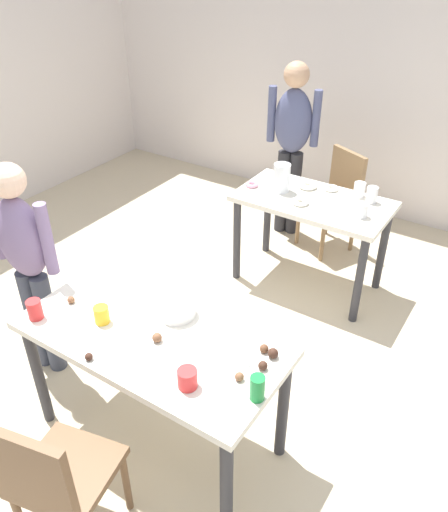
{
  "coord_description": "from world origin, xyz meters",
  "views": [
    {
      "loc": [
        1.31,
        -1.57,
        2.47
      ],
      "look_at": [
        -0.02,
        0.46,
        0.9
      ],
      "focal_mm": 36.3,
      "sensor_mm": 36.0,
      "label": 1
    }
  ],
  "objects_px": {
    "person_adult_far": "(292,136)",
    "pitcher_far": "(282,178)",
    "chair_far_table": "(336,195)",
    "chair_near_table": "(54,477)",
    "person_girl_near": "(26,257)",
    "soda_can": "(257,388)",
    "dining_table_far": "(312,213)",
    "mixing_bowl": "(177,308)",
    "dining_table_near": "(152,350)"
  },
  "relations": [
    {
      "from": "chair_far_table",
      "to": "person_girl_near",
      "type": "xyz_separation_m",
      "value": [
        -0.93,
        -2.43,
        0.35
      ]
    },
    {
      "from": "dining_table_far",
      "to": "chair_near_table",
      "type": "distance_m",
      "value": 2.53
    },
    {
      "from": "dining_table_near",
      "to": "person_girl_near",
      "type": "relative_size",
      "value": 0.96
    },
    {
      "from": "dining_table_near",
      "to": "chair_far_table",
      "type": "bearing_deg",
      "value": 90.75
    },
    {
      "from": "dining_table_far",
      "to": "pitcher_far",
      "type": "bearing_deg",
      "value": -178.44
    },
    {
      "from": "chair_near_table",
      "to": "person_girl_near",
      "type": "xyz_separation_m",
      "value": [
        -1.0,
        0.75,
        0.35
      ]
    },
    {
      "from": "dining_table_near",
      "to": "soda_can",
      "type": "distance_m",
      "value": 0.67
    },
    {
      "from": "dining_table_far",
      "to": "person_adult_far",
      "type": "relative_size",
      "value": 0.73
    },
    {
      "from": "soda_can",
      "to": "pitcher_far",
      "type": "xyz_separation_m",
      "value": [
        -0.87,
        1.87,
        0.05
      ]
    },
    {
      "from": "dining_table_far",
      "to": "mixing_bowl",
      "type": "bearing_deg",
      "value": -90.87
    },
    {
      "from": "person_adult_far",
      "to": "soda_can",
      "type": "bearing_deg",
      "value": -66.01
    },
    {
      "from": "chair_near_table",
      "to": "chair_far_table",
      "type": "bearing_deg",
      "value": 91.23
    },
    {
      "from": "dining_table_near",
      "to": "person_girl_near",
      "type": "bearing_deg",
      "value": 177.13
    },
    {
      "from": "chair_near_table",
      "to": "chair_far_table",
      "type": "distance_m",
      "value": 3.18
    },
    {
      "from": "dining_table_far",
      "to": "chair_near_table",
      "type": "xyz_separation_m",
      "value": [
        -0.0,
        -2.52,
        -0.13
      ]
    },
    {
      "from": "pitcher_far",
      "to": "person_adult_far",
      "type": "bearing_deg",
      "value": 110.98
    },
    {
      "from": "dining_table_far",
      "to": "person_adult_far",
      "type": "height_order",
      "value": "person_adult_far"
    },
    {
      "from": "chair_near_table",
      "to": "dining_table_far",
      "type": "bearing_deg",
      "value": 89.99
    },
    {
      "from": "dining_table_near",
      "to": "mixing_bowl",
      "type": "distance_m",
      "value": 0.25
    },
    {
      "from": "person_adult_far",
      "to": "pitcher_far",
      "type": "height_order",
      "value": "person_adult_far"
    },
    {
      "from": "person_adult_far",
      "to": "pitcher_far",
      "type": "distance_m",
      "value": 0.72
    },
    {
      "from": "chair_far_table",
      "to": "person_girl_near",
      "type": "distance_m",
      "value": 2.62
    },
    {
      "from": "dining_table_far",
      "to": "chair_near_table",
      "type": "relative_size",
      "value": 1.3
    },
    {
      "from": "chair_near_table",
      "to": "person_girl_near",
      "type": "relative_size",
      "value": 0.61
    },
    {
      "from": "soda_can",
      "to": "dining_table_near",
      "type": "bearing_deg",
      "value": 174.52
    },
    {
      "from": "dining_table_near",
      "to": "person_girl_near",
      "type": "xyz_separation_m",
      "value": [
        -0.96,
        0.05,
        0.2
      ]
    },
    {
      "from": "dining_table_far",
      "to": "pitcher_far",
      "type": "xyz_separation_m",
      "value": [
        -0.27,
        -0.01,
        0.23
      ]
    },
    {
      "from": "chair_far_table",
      "to": "person_adult_far",
      "type": "height_order",
      "value": "person_adult_far"
    },
    {
      "from": "dining_table_near",
      "to": "soda_can",
      "type": "bearing_deg",
      "value": -5.48
    },
    {
      "from": "chair_far_table",
      "to": "soda_can",
      "type": "relative_size",
      "value": 7.13
    },
    {
      "from": "dining_table_near",
      "to": "person_adult_far",
      "type": "distance_m",
      "value": 2.54
    },
    {
      "from": "dining_table_far",
      "to": "person_girl_near",
      "type": "xyz_separation_m",
      "value": [
        -1.0,
        -1.77,
        0.21
      ]
    },
    {
      "from": "person_adult_far",
      "to": "person_girl_near",
      "type": "bearing_deg",
      "value": -101.05
    },
    {
      "from": "dining_table_near",
      "to": "mixing_bowl",
      "type": "bearing_deg",
      "value": 86.57
    },
    {
      "from": "dining_table_far",
      "to": "mixing_bowl",
      "type": "xyz_separation_m",
      "value": [
        -0.02,
        -1.62,
        0.16
      ]
    },
    {
      "from": "chair_near_table",
      "to": "mixing_bowl",
      "type": "xyz_separation_m",
      "value": [
        -0.02,
        0.9,
        0.3
      ]
    },
    {
      "from": "dining_table_near",
      "to": "chair_far_table",
      "type": "height_order",
      "value": "chair_far_table"
    },
    {
      "from": "dining_table_far",
      "to": "person_girl_near",
      "type": "height_order",
      "value": "person_girl_near"
    },
    {
      "from": "chair_near_table",
      "to": "dining_table_near",
      "type": "bearing_deg",
      "value": 92.93
    },
    {
      "from": "chair_near_table",
      "to": "mixing_bowl",
      "type": "distance_m",
      "value": 0.95
    },
    {
      "from": "chair_far_table",
      "to": "pitcher_far",
      "type": "xyz_separation_m",
      "value": [
        -0.2,
        -0.66,
        0.36
      ]
    },
    {
      "from": "person_girl_near",
      "to": "person_adult_far",
      "type": "xyz_separation_m",
      "value": [
        0.47,
        2.43,
        0.09
      ]
    },
    {
      "from": "person_adult_far",
      "to": "pitcher_far",
      "type": "relative_size",
      "value": 7.23
    },
    {
      "from": "dining_table_far",
      "to": "mixing_bowl",
      "type": "relative_size",
      "value": 5.79
    },
    {
      "from": "dining_table_near",
      "to": "person_adult_far",
      "type": "relative_size",
      "value": 0.88
    },
    {
      "from": "mixing_bowl",
      "to": "pitcher_far",
      "type": "xyz_separation_m",
      "value": [
        -0.24,
        1.61,
        0.06
      ]
    },
    {
      "from": "soda_can",
      "to": "dining_table_far",
      "type": "bearing_deg",
      "value": 107.89
    },
    {
      "from": "mixing_bowl",
      "to": "soda_can",
      "type": "relative_size",
      "value": 1.6
    },
    {
      "from": "dining_table_near",
      "to": "soda_can",
      "type": "height_order",
      "value": "soda_can"
    },
    {
      "from": "chair_far_table",
      "to": "mixing_bowl",
      "type": "distance_m",
      "value": 2.3
    }
  ]
}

